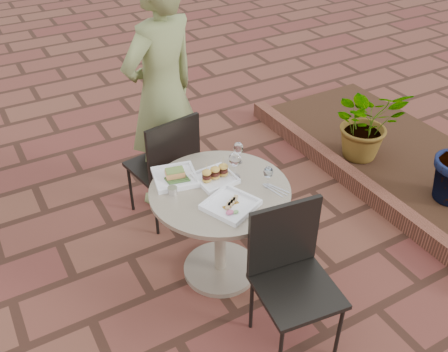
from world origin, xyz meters
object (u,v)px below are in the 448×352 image
plate_tuna (231,205)px  chair_far (167,161)px  chair_near (291,267)px  plate_salmon (175,177)px  plate_sliders (215,176)px  diner (162,94)px  cafe_table (220,219)px

plate_tuna → chair_far: bearing=91.7°
chair_near → plate_salmon: bearing=116.6°
plate_sliders → plate_tuna: plate_sliders is taller
chair_near → plate_salmon: chair_near is taller
plate_sliders → plate_tuna: (-0.05, -0.29, -0.02)m
chair_far → plate_tuna: 0.92m
chair_near → diner: size_ratio=0.49×
chair_far → chair_near: bearing=87.8°
cafe_table → plate_sliders: plate_sliders is taller
plate_salmon → plate_tuna: plate_salmon is taller
plate_sliders → diner: bearing=87.7°
plate_tuna → cafe_table: bearing=80.6°
diner → chair_near: bearing=72.0°
cafe_table → chair_near: 0.65m
chair_far → plate_salmon: chair_far is taller
chair_far → plate_sliders: (0.08, -0.61, 0.21)m
chair_near → diner: diner is taller
diner → plate_tuna: 1.20m
cafe_table → chair_far: bearing=94.7°
diner → plate_tuna: bearing=66.0°
plate_salmon → plate_tuna: (0.17, -0.42, -0.00)m
chair_near → plate_sliders: (-0.08, 0.74, 0.21)m
chair_near → cafe_table: bearing=106.7°
chair_near → plate_salmon: 0.95m
plate_salmon → chair_near: bearing=-70.7°
chair_near → plate_tuna: 0.51m
cafe_table → chair_near: bearing=-80.6°
chair_near → plate_tuna: bearing=114.2°
chair_far → diner: (0.12, 0.28, 0.40)m
chair_far → plate_tuna: chair_far is taller
diner → plate_sliders: 0.91m
diner → plate_tuna: size_ratio=5.22×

